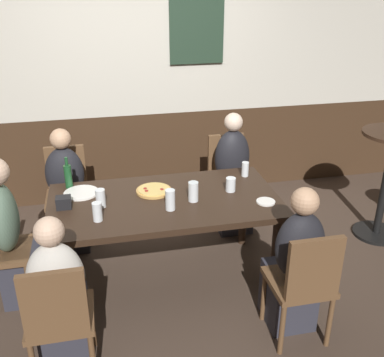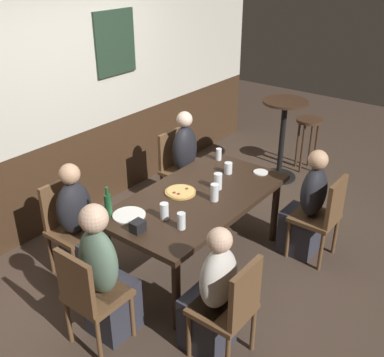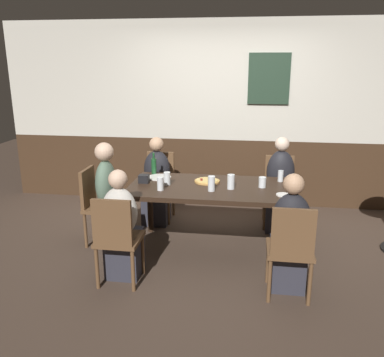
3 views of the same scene
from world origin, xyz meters
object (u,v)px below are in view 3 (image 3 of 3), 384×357
pint_glass_amber (231,183)px  beer_bottle_green (154,166)px  person_left_far (157,188)px  chair_right_near (291,247)px  person_head_west (111,202)px  chair_left_near (117,236)px  dining_table (211,193)px  plate_white_small (283,195)px  condiment_caddy (144,179)px  highball_clear (262,183)px  beer_glass_tall (167,179)px  person_left_near (122,233)px  chair_left_far (159,182)px  pint_glass_pale (281,177)px  chair_right_far (279,187)px  person_right_near (289,242)px  chair_head_west (97,202)px  person_right_far (280,192)px  tumbler_short (211,184)px  plate_white_large (159,177)px  beer_glass_half (160,184)px  pizza (207,181)px

pint_glass_amber → beer_bottle_green: bearing=154.4°
person_left_far → chair_right_near: bearing=-45.9°
chair_right_near → person_head_west: (-1.92, 0.88, 0.01)m
chair_left_near → chair_right_near: size_ratio=1.00×
dining_table → beer_bottle_green: 0.84m
plate_white_small → condiment_caddy: size_ratio=1.31×
highball_clear → beer_glass_tall: bearing=-176.9°
highball_clear → plate_white_small: 0.33m
chair_left_near → person_left_near: size_ratio=0.81×
chair_left_far → pint_glass_pale: chair_left_far is taller
highball_clear → pint_glass_amber: size_ratio=0.73×
pint_glass_pale → beer_glass_tall: 1.27m
chair_right_far → dining_table: bearing=-131.4°
person_right_near → pint_glass_amber: (-0.57, 0.65, 0.34)m
condiment_caddy → chair_head_west: bearing=-177.8°
person_right_far → person_head_west: bearing=-159.4°
chair_left_far → highball_clear: bearing=-32.8°
condiment_caddy → person_left_near: bearing=-92.1°
tumbler_short → plate_white_large: bearing=147.4°
beer_glass_half → person_head_west: bearing=160.4°
highball_clear → person_left_near: bearing=-150.3°
beer_bottle_green → chair_right_far: bearing=18.6°
chair_right_far → highball_clear: size_ratio=7.77×
person_right_far → highball_clear: person_right_far is taller
chair_right_far → chair_right_near: same height
pizza → beer_glass_tall: beer_glass_tall is taller
highball_clear → chair_left_near: bearing=-145.2°
chair_head_west → tumbler_short: bearing=-7.4°
chair_right_far → pizza: (-0.84, -0.73, 0.26)m
plate_white_large → condiment_caddy: size_ratio=2.51×
person_right_near → beer_glass_tall: 1.48m
chair_left_far → plate_white_large: chair_left_far is taller
dining_table → person_left_near: 1.08m
dining_table → plate_white_large: plate_white_large is taller
chair_left_near → highball_clear: size_ratio=7.77×
beer_bottle_green → condiment_caddy: size_ratio=2.39×
beer_glass_tall → chair_left_near: bearing=-109.0°
chair_left_far → highball_clear: (1.32, -0.85, 0.30)m
person_right_near → pint_glass_amber: size_ratio=7.19×
chair_right_near → person_left_near: bearing=174.0°
chair_left_far → plate_white_large: bearing=-76.8°
chair_right_far → chair_head_west: bearing=-157.0°
pint_glass_amber → condiment_caddy: size_ratio=1.41×
person_right_far → beer_bottle_green: 1.58m
chair_head_west → pint_glass_pale: size_ratio=6.99×
pint_glass_pale → chair_left_near: bearing=-142.4°
beer_glass_tall → dining_table: bearing=2.6°
chair_head_west → person_left_far: person_left_far is taller
chair_left_near → plate_white_small: bearing=23.7°
chair_left_near → tumbler_short: (0.80, 0.71, 0.32)m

